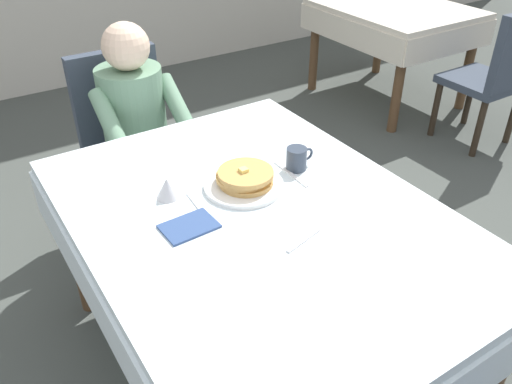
# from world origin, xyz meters

# --- Properties ---
(ground_plane) EXTENTS (14.00, 14.00, 0.00)m
(ground_plane) POSITION_xyz_m (0.00, 0.00, 0.00)
(ground_plane) COLOR #474C47
(dining_table_main) EXTENTS (1.12, 1.52, 0.74)m
(dining_table_main) POSITION_xyz_m (0.00, 0.00, 0.65)
(dining_table_main) COLOR silver
(dining_table_main) RESTS_ON ground
(chair_diner) EXTENTS (0.44, 0.45, 0.93)m
(chair_diner) POSITION_xyz_m (-0.02, 1.17, 0.53)
(chair_diner) COLOR #384251
(chair_diner) RESTS_ON ground
(diner_person) EXTENTS (0.40, 0.43, 1.12)m
(diner_person) POSITION_xyz_m (-0.02, 1.01, 0.67)
(diner_person) COLOR gray
(diner_person) RESTS_ON ground
(plate_breakfast) EXTENTS (0.28, 0.28, 0.02)m
(plate_breakfast) POSITION_xyz_m (0.04, 0.16, 0.75)
(plate_breakfast) COLOR white
(plate_breakfast) RESTS_ON dining_table_main
(breakfast_stack) EXTENTS (0.20, 0.20, 0.06)m
(breakfast_stack) POSITION_xyz_m (0.05, 0.16, 0.78)
(breakfast_stack) COLOR tan
(breakfast_stack) RESTS_ON plate_breakfast
(cup_coffee) EXTENTS (0.11, 0.08, 0.08)m
(cup_coffee) POSITION_xyz_m (0.27, 0.16, 0.78)
(cup_coffee) COLOR #333D4C
(cup_coffee) RESTS_ON dining_table_main
(syrup_pitcher) EXTENTS (0.08, 0.08, 0.07)m
(syrup_pitcher) POSITION_xyz_m (-0.21, 0.25, 0.78)
(syrup_pitcher) COLOR silver
(syrup_pitcher) RESTS_ON dining_table_main
(fork_left_of_plate) EXTENTS (0.03, 0.18, 0.00)m
(fork_left_of_plate) POSITION_xyz_m (-0.15, 0.14, 0.74)
(fork_left_of_plate) COLOR silver
(fork_left_of_plate) RESTS_ON dining_table_main
(knife_right_of_plate) EXTENTS (0.02, 0.20, 0.00)m
(knife_right_of_plate) POSITION_xyz_m (0.23, 0.14, 0.74)
(knife_right_of_plate) COLOR silver
(knife_right_of_plate) RESTS_ON dining_table_main
(spoon_near_edge) EXTENTS (0.15, 0.05, 0.00)m
(spoon_near_edge) POSITION_xyz_m (0.04, -0.19, 0.74)
(spoon_near_edge) COLOR silver
(spoon_near_edge) RESTS_ON dining_table_main
(napkin_folded) EXTENTS (0.17, 0.13, 0.01)m
(napkin_folded) POSITION_xyz_m (-0.22, 0.06, 0.74)
(napkin_folded) COLOR #334C7F
(napkin_folded) RESTS_ON dining_table_main
(background_table_far) EXTENTS (0.92, 1.12, 0.74)m
(background_table_far) POSITION_xyz_m (2.31, 1.67, 0.62)
(background_table_far) COLOR silver
(background_table_far) RESTS_ON ground
(background_chair_empty) EXTENTS (0.44, 0.45, 0.93)m
(background_chair_empty) POSITION_xyz_m (2.31, 0.72, 0.53)
(background_chair_empty) COLOR #384251
(background_chair_empty) RESTS_ON ground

